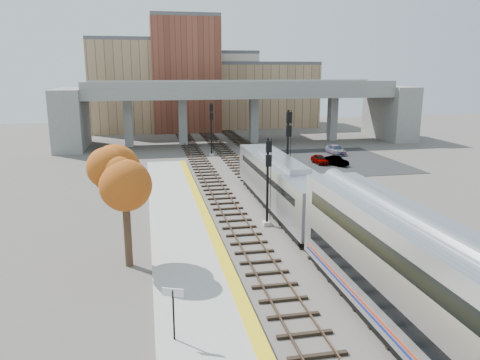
{
  "coord_description": "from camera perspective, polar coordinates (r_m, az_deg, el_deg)",
  "views": [
    {
      "loc": [
        -9.47,
        -25.95,
        11.14
      ],
      "look_at": [
        -2.26,
        9.82,
        2.5
      ],
      "focal_mm": 35.0,
      "sensor_mm": 36.0,
      "label": 1
    }
  ],
  "objects": [
    {
      "name": "coach",
      "position": [
        18.31,
        26.18,
        -15.27
      ],
      "size": [
        3.03,
        25.0,
        5.0
      ],
      "color": "#A8AAB2",
      "rests_on": "ground"
    },
    {
      "name": "signal_mast_mid",
      "position": [
        42.53,
        5.84,
        3.45
      ],
      "size": [
        0.6,
        0.64,
        7.65
      ],
      "color": "#9E9E99",
      "rests_on": "ground"
    },
    {
      "name": "station_sign",
      "position": [
        19.64,
        -8.15,
        -14.63
      ],
      "size": [
        0.86,
        0.38,
        2.27
      ],
      "rotation": [
        0.0,
        0.0,
        -0.38
      ],
      "color": "black",
      "rests_on": "platform"
    },
    {
      "name": "signal_mast_far",
      "position": [
        61.52,
        -3.51,
        6.07
      ],
      "size": [
        0.6,
        0.64,
        6.91
      ],
      "color": "#9E9E99",
      "rests_on": "ground"
    },
    {
      "name": "locomotive",
      "position": [
        37.69,
        5.07,
        -0.33
      ],
      "size": [
        3.02,
        19.05,
        4.1
      ],
      "color": "#A8AAB2",
      "rests_on": "ground"
    },
    {
      "name": "tracks",
      "position": [
        41.34,
        3.61,
        -2.23
      ],
      "size": [
        10.7,
        95.0,
        0.25
      ],
      "color": "black",
      "rests_on": "ground"
    },
    {
      "name": "car_c",
      "position": [
        64.25,
        11.59,
        3.63
      ],
      "size": [
        1.85,
        4.11,
        1.17
      ],
      "primitive_type": "imported",
      "rotation": [
        0.0,
        0.0,
        0.05
      ],
      "color": "#99999E",
      "rests_on": "parking_lot"
    },
    {
      "name": "platform",
      "position": [
        28.26,
        -6.08,
        -9.59
      ],
      "size": [
        4.5,
        60.0,
        0.35
      ],
      "primitive_type": "cube",
      "color": "#9E9E99",
      "rests_on": "ground"
    },
    {
      "name": "signal_mast_near",
      "position": [
        33.55,
        3.39,
        -0.6
      ],
      "size": [
        0.6,
        0.64,
        6.45
      ],
      "color": "#9E9E99",
      "rests_on": "ground"
    },
    {
      "name": "ground",
      "position": [
        29.78,
        8.12,
        -8.79
      ],
      "size": [
        160.0,
        160.0,
        0.0
      ],
      "primitive_type": "plane",
      "color": "#47423D",
      "rests_on": "ground"
    },
    {
      "name": "overpass",
      "position": [
        72.59,
        0.07,
        9.11
      ],
      "size": [
        54.0,
        12.0,
        9.5
      ],
      "color": "slate",
      "rests_on": "ground"
    },
    {
      "name": "parking_lot",
      "position": [
        59.87,
        11.91,
        2.33
      ],
      "size": [
        14.0,
        18.0,
        0.04
      ],
      "primitive_type": "cube",
      "color": "black",
      "rests_on": "ground"
    },
    {
      "name": "tree",
      "position": [
        26.82,
        -13.92,
        0.36
      ],
      "size": [
        3.6,
        3.6,
        7.16
      ],
      "color": "#382619",
      "rests_on": "ground"
    },
    {
      "name": "car_b",
      "position": [
        56.63,
        11.57,
        2.31
      ],
      "size": [
        2.55,
        3.48,
        1.09
      ],
      "primitive_type": "imported",
      "rotation": [
        0.0,
        0.0,
        0.48
      ],
      "color": "#99999E",
      "rests_on": "parking_lot"
    },
    {
      "name": "yellow_strip",
      "position": [
        28.4,
        -2.22,
        -9.01
      ],
      "size": [
        0.7,
        60.0,
        0.01
      ],
      "primitive_type": "cube",
      "color": "yellow",
      "rests_on": "platform"
    },
    {
      "name": "car_a",
      "position": [
        57.23,
        9.7,
        2.5
      ],
      "size": [
        1.44,
        3.26,
        1.09
      ],
      "primitive_type": "imported",
      "rotation": [
        0.0,
        0.0,
        0.05
      ],
      "color": "#99999E",
      "rests_on": "parking_lot"
    },
    {
      "name": "buildings_far",
      "position": [
        93.19,
        -4.87,
        11.27
      ],
      "size": [
        43.0,
        21.0,
        20.6
      ],
      "color": "tan",
      "rests_on": "ground"
    }
  ]
}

